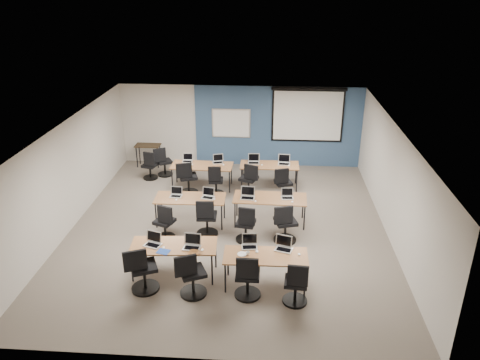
# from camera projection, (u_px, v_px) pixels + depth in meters

# --- Properties ---
(floor) EXTENTS (8.00, 9.00, 0.02)m
(floor) POSITION_uv_depth(u_px,v_px,m) (228.00, 228.00, 12.01)
(floor) COLOR #6B6354
(floor) RESTS_ON ground
(ceiling) EXTENTS (8.00, 9.00, 0.02)m
(ceiling) POSITION_uv_depth(u_px,v_px,m) (227.00, 127.00, 10.93)
(ceiling) COLOR white
(ceiling) RESTS_ON ground
(wall_back) EXTENTS (8.00, 0.04, 2.70)m
(wall_back) POSITION_uv_depth(u_px,v_px,m) (240.00, 126.00, 15.58)
(wall_back) COLOR beige
(wall_back) RESTS_ON ground
(wall_front) EXTENTS (8.00, 0.04, 2.70)m
(wall_front) POSITION_uv_depth(u_px,v_px,m) (201.00, 294.00, 7.36)
(wall_front) COLOR beige
(wall_front) RESTS_ON ground
(wall_left) EXTENTS (0.04, 9.00, 2.70)m
(wall_left) POSITION_uv_depth(u_px,v_px,m) (69.00, 175.00, 11.72)
(wall_left) COLOR beige
(wall_left) RESTS_ON ground
(wall_right) EXTENTS (0.04, 9.00, 2.70)m
(wall_right) POSITION_uv_depth(u_px,v_px,m) (394.00, 184.00, 11.22)
(wall_right) COLOR beige
(wall_right) RESTS_ON ground
(blue_accent_panel) EXTENTS (5.50, 0.04, 2.70)m
(blue_accent_panel) POSITION_uv_depth(u_px,v_px,m) (278.00, 127.00, 15.48)
(blue_accent_panel) COLOR #3D5977
(blue_accent_panel) RESTS_ON wall_back
(whiteboard) EXTENTS (1.28, 0.03, 0.98)m
(whiteboard) POSITION_uv_depth(u_px,v_px,m) (231.00, 123.00, 15.49)
(whiteboard) COLOR silver
(whiteboard) RESTS_ON wall_back
(projector_screen) EXTENTS (2.40, 0.10, 1.82)m
(projector_screen) POSITION_uv_depth(u_px,v_px,m) (308.00, 112.00, 15.14)
(projector_screen) COLOR black
(projector_screen) RESTS_ON wall_back
(training_table_front_left) EXTENTS (1.82, 0.76, 0.73)m
(training_table_front_left) POSITION_uv_depth(u_px,v_px,m) (174.00, 247.00, 9.88)
(training_table_front_left) COLOR #A7663B
(training_table_front_left) RESTS_ON floor
(training_table_front_right) EXTENTS (1.72, 0.72, 0.73)m
(training_table_front_right) POSITION_uv_depth(u_px,v_px,m) (266.00, 257.00, 9.52)
(training_table_front_right) COLOR brown
(training_table_front_right) RESTS_ON floor
(training_table_mid_left) EXTENTS (1.80, 0.75, 0.73)m
(training_table_mid_left) POSITION_uv_depth(u_px,v_px,m) (190.00, 199.00, 11.99)
(training_table_mid_left) COLOR brown
(training_table_mid_left) RESTS_ON floor
(training_table_mid_right) EXTENTS (1.87, 0.78, 0.73)m
(training_table_mid_right) POSITION_uv_depth(u_px,v_px,m) (270.00, 199.00, 11.99)
(training_table_mid_right) COLOR brown
(training_table_mid_right) RESTS_ON floor
(training_table_back_left) EXTENTS (1.84, 0.77, 0.73)m
(training_table_back_left) POSITION_uv_depth(u_px,v_px,m) (202.00, 166.00, 14.04)
(training_table_back_left) COLOR brown
(training_table_back_left) RESTS_ON floor
(training_table_back_right) EXTENTS (1.76, 0.73, 0.73)m
(training_table_back_right) POSITION_uv_depth(u_px,v_px,m) (269.00, 166.00, 14.07)
(training_table_back_right) COLOR brown
(training_table_back_right) RESTS_ON floor
(laptop_0) EXTENTS (0.34, 0.29, 0.26)m
(laptop_0) POSITION_uv_depth(u_px,v_px,m) (153.00, 242.00, 9.87)
(laptop_0) COLOR #B6B6B6
(laptop_0) RESTS_ON training_table_front_left
(mouse_0) EXTENTS (0.07, 0.09, 0.03)m
(mouse_0) POSITION_uv_depth(u_px,v_px,m) (164.00, 248.00, 9.74)
(mouse_0) COLOR white
(mouse_0) RESTS_ON training_table_front_left
(task_chair_0) EXTENTS (0.61, 0.58, 1.05)m
(task_chair_0) POSITION_uv_depth(u_px,v_px,m) (142.00, 273.00, 9.45)
(task_chair_0) COLOR black
(task_chair_0) RESTS_ON floor
(laptop_1) EXTENTS (0.36, 0.30, 0.27)m
(laptop_1) POSITION_uv_depth(u_px,v_px,m) (192.00, 244.00, 9.77)
(laptop_1) COLOR silver
(laptop_1) RESTS_ON training_table_front_left
(mouse_1) EXTENTS (0.07, 0.10, 0.03)m
(mouse_1) POSITION_uv_depth(u_px,v_px,m) (202.00, 250.00, 9.66)
(mouse_1) COLOR white
(mouse_1) RESTS_ON training_table_front_left
(task_chair_1) EXTENTS (0.59, 0.55, 1.03)m
(task_chair_1) POSITION_uv_depth(u_px,v_px,m) (191.00, 278.00, 9.31)
(task_chair_1) COLOR black
(task_chair_1) RESTS_ON floor
(laptop_2) EXTENTS (0.33, 0.28, 0.25)m
(laptop_2) POSITION_uv_depth(u_px,v_px,m) (250.00, 244.00, 9.79)
(laptop_2) COLOR #ABABB2
(laptop_2) RESTS_ON training_table_front_right
(mouse_2) EXTENTS (0.08, 0.11, 0.04)m
(mouse_2) POSITION_uv_depth(u_px,v_px,m) (257.00, 251.00, 9.61)
(mouse_2) COLOR white
(mouse_2) RESTS_ON training_table_front_right
(task_chair_2) EXTENTS (0.54, 0.54, 1.01)m
(task_chair_2) POSITION_uv_depth(u_px,v_px,m) (248.00, 280.00, 9.26)
(task_chair_2) COLOR black
(task_chair_2) RESTS_ON floor
(laptop_3) EXTENTS (0.35, 0.30, 0.26)m
(laptop_3) POSITION_uv_depth(u_px,v_px,m) (284.00, 246.00, 9.70)
(laptop_3) COLOR silver
(laptop_3) RESTS_ON training_table_front_right
(mouse_3) EXTENTS (0.07, 0.10, 0.03)m
(mouse_3) POSITION_uv_depth(u_px,v_px,m) (299.00, 254.00, 9.51)
(mouse_3) COLOR white
(mouse_3) RESTS_ON training_table_front_right
(task_chair_3) EXTENTS (0.49, 0.49, 0.98)m
(task_chair_3) POSITION_uv_depth(u_px,v_px,m) (296.00, 287.00, 9.08)
(task_chair_3) COLOR black
(task_chair_3) RESTS_ON floor
(laptop_4) EXTENTS (0.30, 0.26, 0.23)m
(laptop_4) POSITION_uv_depth(u_px,v_px,m) (176.00, 194.00, 12.04)
(laptop_4) COLOR #BEBEBE
(laptop_4) RESTS_ON training_table_mid_left
(mouse_4) EXTENTS (0.08, 0.10, 0.03)m
(mouse_4) POSITION_uv_depth(u_px,v_px,m) (176.00, 200.00, 11.82)
(mouse_4) COLOR white
(mouse_4) RESTS_ON training_table_mid_left
(task_chair_4) EXTENTS (0.51, 0.49, 0.97)m
(task_chair_4) POSITION_uv_depth(u_px,v_px,m) (165.00, 225.00, 11.33)
(task_chair_4) COLOR black
(task_chair_4) RESTS_ON floor
(laptop_5) EXTENTS (0.32, 0.27, 0.24)m
(laptop_5) POSITION_uv_depth(u_px,v_px,m) (208.00, 195.00, 11.96)
(laptop_5) COLOR #B5B5B6
(laptop_5) RESTS_ON training_table_mid_left
(mouse_5) EXTENTS (0.07, 0.10, 0.03)m
(mouse_5) POSITION_uv_depth(u_px,v_px,m) (214.00, 199.00, 11.86)
(mouse_5) COLOR white
(mouse_5) RESTS_ON training_table_mid_left
(task_chair_5) EXTENTS (0.54, 0.54, 1.01)m
(task_chair_5) POSITION_uv_depth(u_px,v_px,m) (207.00, 220.00, 11.50)
(task_chair_5) COLOR black
(task_chair_5) RESTS_ON floor
(laptop_6) EXTENTS (0.36, 0.30, 0.27)m
(laptop_6) POSITION_uv_depth(u_px,v_px,m) (248.00, 195.00, 11.95)
(laptop_6) COLOR silver
(laptop_6) RESTS_ON training_table_mid_right
(mouse_6) EXTENTS (0.07, 0.10, 0.03)m
(mouse_6) POSITION_uv_depth(u_px,v_px,m) (256.00, 201.00, 11.76)
(mouse_6) COLOR white
(mouse_6) RESTS_ON training_table_mid_right
(task_chair_6) EXTENTS (0.49, 0.49, 0.98)m
(task_chair_6) POSITION_uv_depth(u_px,v_px,m) (246.00, 227.00, 11.25)
(task_chair_6) COLOR black
(task_chair_6) RESTS_ON floor
(laptop_7) EXTENTS (0.31, 0.26, 0.24)m
(laptop_7) POSITION_uv_depth(u_px,v_px,m) (287.00, 196.00, 11.94)
(laptop_7) COLOR #BEBEBF
(laptop_7) RESTS_ON training_table_mid_right
(mouse_7) EXTENTS (0.08, 0.10, 0.03)m
(mouse_7) POSITION_uv_depth(u_px,v_px,m) (292.00, 202.00, 11.72)
(mouse_7) COLOR white
(mouse_7) RESTS_ON training_table_mid_right
(task_chair_7) EXTENTS (0.57, 0.56, 1.03)m
(task_chair_7) POSITION_uv_depth(u_px,v_px,m) (285.00, 226.00, 11.22)
(task_chair_7) COLOR black
(task_chair_7) RESTS_ON floor
(laptop_8) EXTENTS (0.30, 0.26, 0.23)m
(laptop_8) POSITION_uv_depth(u_px,v_px,m) (188.00, 159.00, 14.29)
(laptop_8) COLOR silver
(laptop_8) RESTS_ON training_table_back_left
(mouse_8) EXTENTS (0.06, 0.09, 0.03)m
(mouse_8) POSITION_uv_depth(u_px,v_px,m) (192.00, 164.00, 14.05)
(mouse_8) COLOR white
(mouse_8) RESTS_ON training_table_back_left
(task_chair_8) EXTENTS (0.58, 0.57, 1.04)m
(task_chair_8) POSITION_uv_depth(u_px,v_px,m) (187.00, 181.00, 13.70)
(task_chair_8) COLOR black
(task_chair_8) RESTS_ON floor
(laptop_9) EXTENTS (0.31, 0.27, 0.24)m
(laptop_9) POSITION_uv_depth(u_px,v_px,m) (218.00, 161.00, 14.20)
(laptop_9) COLOR #B2B3BA
(laptop_9) RESTS_ON training_table_back_left
(mouse_9) EXTENTS (0.07, 0.10, 0.03)m
(mouse_9) POSITION_uv_depth(u_px,v_px,m) (223.00, 165.00, 14.01)
(mouse_9) COLOR white
(mouse_9) RESTS_ON training_table_back_left
(task_chair_9) EXTENTS (0.46, 0.46, 0.95)m
(task_chair_9) POSITION_uv_depth(u_px,v_px,m) (216.00, 183.00, 13.67)
(task_chair_9) COLOR black
(task_chair_9) RESTS_ON floor
(laptop_10) EXTENTS (0.35, 0.29, 0.26)m
(laptop_10) POSITION_uv_depth(u_px,v_px,m) (254.00, 161.00, 14.18)
(laptop_10) COLOR #A7A7AC
(laptop_10) RESTS_ON training_table_back_right
(mouse_10) EXTENTS (0.07, 0.10, 0.03)m
(mouse_10) POSITION_uv_depth(u_px,v_px,m) (262.00, 165.00, 14.01)
(mouse_10) COLOR white
(mouse_10) RESTS_ON training_table_back_right
(task_chair_10) EXTENTS (0.56, 0.53, 1.01)m
(task_chair_10) POSITION_uv_depth(u_px,v_px,m) (249.00, 182.00, 13.66)
(task_chair_10) COLOR black
(task_chair_10) RESTS_ON floor
(laptop_11) EXTENTS (0.36, 0.30, 0.27)m
(laptop_11) POSITION_uv_depth(u_px,v_px,m) (284.00, 162.00, 14.10)
(laptop_11) COLOR beige
(laptop_11) RESTS_ON training_table_back_right
(mouse_11) EXTENTS (0.07, 0.10, 0.03)m
(mouse_11) POSITION_uv_depth(u_px,v_px,m) (289.00, 166.00, 13.96)
(mouse_11) COLOR white
(mouse_11) RESTS_ON training_table_back_right
(task_chair_11) EXTENTS (0.52, 0.51, 0.99)m
(task_chair_11) POSITION_uv_depth(u_px,v_px,m) (283.00, 186.00, 13.43)
(task_chair_11) COLOR black
(task_chair_11) RESTS_ON floor
(blue_mousepad) EXTENTS (0.30, 0.27, 0.01)m
(blue_mousepad) POSITION_uv_depth(u_px,v_px,m) (163.00, 252.00, 9.62)
(blue_mousepad) COLOR #2243A0
(blue_mousepad) RESTS_ON training_table_front_left
(snack_bowl) EXTENTS (0.24, 0.24, 0.05)m
(snack_bowl) POSITION_uv_depth(u_px,v_px,m) (194.00, 253.00, 9.53)
(snack_bowl) COLOR brown
(snack_bowl) RESTS_ON training_table_front_left
(snack_plate) EXTENTS (0.25, 0.25, 0.01)m
(snack_plate) POSITION_uv_depth(u_px,v_px,m) (242.00, 254.00, 9.53)
(snack_plate) COLOR white
(snack_plate) RESTS_ON training_table_front_right
(coffee_cup) EXTENTS (0.07, 0.07, 0.06)m
(coffee_cup) POSITION_uv_depth(u_px,v_px,m) (248.00, 254.00, 9.48)
(coffee_cup) COLOR beige
(coffee_cup) RESTS_ON snack_plate
(utility_table) EXTENTS (0.83, 0.46, 0.75)m
(utility_table) POSITION_uv_depth(u_px,v_px,m) (148.00, 148.00, 15.68)
(utility_table) COLOR black
(utility_table) RESTS_ON floor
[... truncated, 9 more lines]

